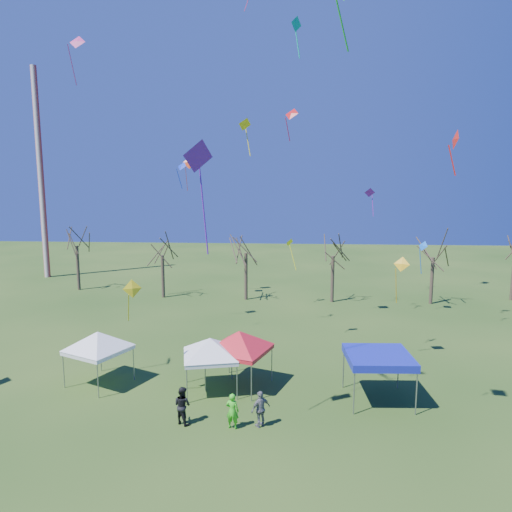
{
  "coord_description": "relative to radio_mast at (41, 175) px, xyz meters",
  "views": [
    {
      "loc": [
        1.84,
        -19.42,
        10.97
      ],
      "look_at": [
        0.19,
        3.0,
        7.58
      ],
      "focal_mm": 32.0,
      "sensor_mm": 36.0,
      "label": 1
    }
  ],
  "objects": [
    {
      "name": "ground",
      "position": [
        28.0,
        -34.0,
        -12.5
      ],
      "size": [
        140.0,
        140.0,
        0.0
      ],
      "primitive_type": "plane",
      "color": "#234415",
      "rests_on": "ground"
    },
    {
      "name": "radio_mast",
      "position": [
        0.0,
        0.0,
        0.0
      ],
      "size": [
        0.7,
        0.7,
        25.0
      ],
      "primitive_type": "cylinder",
      "color": "silver",
      "rests_on": "ground"
    },
    {
      "name": "tree_0",
      "position": [
        7.15,
        -6.62,
        -6.01
      ],
      "size": [
        3.83,
        3.83,
        8.44
      ],
      "color": "#3D2D21",
      "rests_on": "ground"
    },
    {
      "name": "tree_1",
      "position": [
        17.23,
        -9.35,
        -6.71
      ],
      "size": [
        3.42,
        3.42,
        7.54
      ],
      "color": "#3D2D21",
      "rests_on": "ground"
    },
    {
      "name": "tree_2",
      "position": [
        25.63,
        -9.62,
        -6.21
      ],
      "size": [
        3.71,
        3.71,
        8.18
      ],
      "color": "#3D2D21",
      "rests_on": "ground"
    },
    {
      "name": "tree_3",
      "position": [
        34.03,
        -9.96,
        -6.42
      ],
      "size": [
        3.59,
        3.59,
        7.91
      ],
      "color": "#3D2D21",
      "rests_on": "ground"
    },
    {
      "name": "tree_4",
      "position": [
        43.36,
        -10.0,
        -6.44
      ],
      "size": [
        3.58,
        3.58,
        7.89
      ],
      "color": "#3D2D21",
      "rests_on": "ground"
    },
    {
      "name": "tent_white_west",
      "position": [
        19.27,
        -29.76,
        -9.66
      ],
      "size": [
        3.73,
        3.73,
        3.52
      ],
      "rotation": [
        0.0,
        0.0,
        -0.42
      ],
      "color": "gray",
      "rests_on": "ground"
    },
    {
      "name": "tent_white_mid",
      "position": [
        25.66,
        -30.18,
        -9.72
      ],
      "size": [
        3.8,
        3.8,
        3.44
      ],
      "rotation": [
        0.0,
        0.0,
        0.23
      ],
      "color": "gray",
      "rests_on": "ground"
    },
    {
      "name": "tent_red",
      "position": [
        27.16,
        -29.48,
        -9.53
      ],
      "size": [
        3.92,
        3.92,
        3.68
      ],
      "rotation": [
        0.0,
        0.0,
        -0.35
      ],
      "color": "gray",
      "rests_on": "ground"
    },
    {
      "name": "tent_blue",
      "position": [
        34.48,
        -30.69,
        -10.17
      ],
      "size": [
        3.4,
        3.4,
        2.54
      ],
      "rotation": [
        0.0,
        0.0,
        0.06
      ],
      "color": "gray",
      "rests_on": "ground"
    },
    {
      "name": "person_green",
      "position": [
        27.33,
        -33.98,
        -11.66
      ],
      "size": [
        0.67,
        0.5,
        1.67
      ],
      "primitive_type": "imported",
      "rotation": [
        0.0,
        0.0,
        2.97
      ],
      "color": "#38D121",
      "rests_on": "ground"
    },
    {
      "name": "person_grey",
      "position": [
        28.61,
        -33.74,
        -11.64
      ],
      "size": [
        1.05,
        0.96,
        1.72
      ],
      "primitive_type": "imported",
      "rotation": [
        0.0,
        0.0,
        3.82
      ],
      "color": "slate",
      "rests_on": "ground"
    },
    {
      "name": "person_dark",
      "position": [
        24.94,
        -33.71,
        -11.61
      ],
      "size": [
        1.09,
        1.02,
        1.79
      ],
      "primitive_type": "imported",
      "rotation": [
        0.0,
        0.0,
        2.63
      ],
      "color": "black",
      "rests_on": "ground"
    },
    {
      "name": "kite_24",
      "position": [
        27.01,
        -24.42,
        2.31
      ],
      "size": [
        1.07,
        1.03,
        2.34
      ],
      "rotation": [
        0.0,
        0.0,
        3.83
      ],
      "color": "yellow",
      "rests_on": "ground"
    },
    {
      "name": "kite_5",
      "position": [
        26.18,
        -35.2,
        -0.34
      ],
      "size": [
        1.5,
        1.5,
        4.62
      ],
      "rotation": [
        0.0,
        0.0,
        3.94
      ],
      "color": "#6118A8",
      "rests_on": "ground"
    },
    {
      "name": "kite_1",
      "position": [
        22.08,
        -31.82,
        -6.53
      ],
      "size": [
        0.96,
        0.71,
        2.14
      ],
      "rotation": [
        0.0,
        0.0,
        0.5
      ],
      "color": "yellow",
      "rests_on": "ground"
    },
    {
      "name": "kite_17",
      "position": [
        36.83,
        -24.84,
        -6.32
      ],
      "size": [
        1.11,
        0.88,
        3.06
      ],
      "rotation": [
        0.0,
        0.0,
        5.81
      ],
      "color": "gold",
      "rests_on": "ground"
    },
    {
      "name": "kite_19",
      "position": [
        36.38,
        -15.14,
        -1.98
      ],
      "size": [
        0.92,
        0.63,
        2.34
      ],
      "rotation": [
        0.0,
        0.0,
        3.23
      ],
      "color": "purple",
      "rests_on": "ground"
    },
    {
      "name": "kite_25",
      "position": [
        35.95,
        -35.49,
        0.21
      ],
      "size": [
        0.36,
        0.76,
        1.72
      ],
      "rotation": [
        0.0,
        0.0,
        4.69
      ],
      "color": "red",
      "rests_on": "ground"
    },
    {
      "name": "kite_18",
      "position": [
        30.07,
        -28.31,
        6.76
      ],
      "size": [
        0.66,
        0.72,
        2.08
      ],
      "rotation": [
        0.0,
        0.0,
        3.99
      ],
      "color": "#0BB38B",
      "rests_on": "ground"
    },
    {
      "name": "kite_11",
      "position": [
        29.9,
        -18.12,
        3.9
      ],
      "size": [
        1.37,
        1.25,
        2.45
      ],
      "rotation": [
        0.0,
        0.0,
        5.73
      ],
      "color": "red",
      "rests_on": "ground"
    },
    {
      "name": "kite_12",
      "position": [
        41.35,
        -13.48,
        -6.57
      ],
      "size": [
        0.92,
        1.06,
        2.95
      ],
      "rotation": [
        0.0,
        0.0,
        5.28
      ],
      "color": "blue",
      "rests_on": "ground"
    },
    {
      "name": "kite_2",
      "position": [
        20.19,
        -9.39,
        0.84
      ],
      "size": [
        1.37,
        0.73,
        3.39
      ],
      "rotation": [
        0.0,
        0.0,
        6.26
      ],
      "color": "red",
      "rests_on": "ground"
    },
    {
      "name": "kite_13",
      "position": [
        19.75,
        -10.82,
        0.41
      ],
      "size": [
        1.2,
        1.08,
        2.54
      ],
      "rotation": [
        0.0,
        0.0,
        5.74
      ],
      "color": "#1433DF",
      "rests_on": "ground"
    },
    {
      "name": "kite_7",
      "position": [
        15.58,
        -22.27,
        8.03
      ],
      "size": [
        1.14,
        0.93,
        3.19
      ],
      "rotation": [
        0.0,
        0.0,
        6.23
      ],
      "color": "#DB307F",
      "rests_on": "ground"
    },
    {
      "name": "kite_22",
      "position": [
        29.88,
        -11.63,
        -6.6
      ],
      "size": [
        1.17,
        1.17,
        3.04
      ],
      "rotation": [
        0.0,
        0.0,
        3.95
      ],
      "color": "#FFFC1A",
      "rests_on": "ground"
    }
  ]
}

